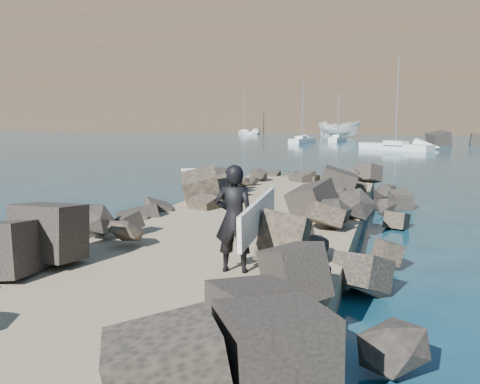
{
  "coord_description": "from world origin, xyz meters",
  "views": [
    {
      "loc": [
        3.9,
        -14.36,
        3.48
      ],
      "look_at": [
        0.0,
        -1.0,
        1.5
      ],
      "focal_mm": 40.0,
      "sensor_mm": 36.0,
      "label": 1
    }
  ],
  "objects_px": {
    "surfboard_resting": "(199,182)",
    "boat_imported": "(339,129)",
    "sailboat_c": "(395,147)",
    "surfer_with_board": "(238,218)"
  },
  "relations": [
    {
      "from": "sailboat_c",
      "to": "surfboard_resting",
      "type": "bearing_deg",
      "value": -100.18
    },
    {
      "from": "surfboard_resting",
      "to": "boat_imported",
      "type": "xyz_separation_m",
      "value": [
        -2.12,
        71.0,
        0.32
      ]
    },
    {
      "from": "surfboard_resting",
      "to": "boat_imported",
      "type": "relative_size",
      "value": 0.34
    },
    {
      "from": "surfboard_resting",
      "to": "sailboat_c",
      "type": "relative_size",
      "value": 0.25
    },
    {
      "from": "boat_imported",
      "to": "sailboat_c",
      "type": "xyz_separation_m",
      "value": [
        9.1,
        -32.12,
        -1.01
      ]
    },
    {
      "from": "surfboard_resting",
      "to": "boat_imported",
      "type": "distance_m",
      "value": 71.03
    },
    {
      "from": "surfer_with_board",
      "to": "sailboat_c",
      "type": "height_order",
      "value": "sailboat_c"
    },
    {
      "from": "boat_imported",
      "to": "sailboat_c",
      "type": "relative_size",
      "value": 0.74
    },
    {
      "from": "boat_imported",
      "to": "surfer_with_board",
      "type": "xyz_separation_m",
      "value": [
        6.42,
        -80.38,
        0.26
      ]
    },
    {
      "from": "sailboat_c",
      "to": "boat_imported",
      "type": "bearing_deg",
      "value": 105.82
    }
  ]
}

